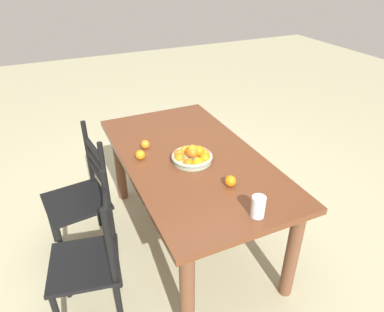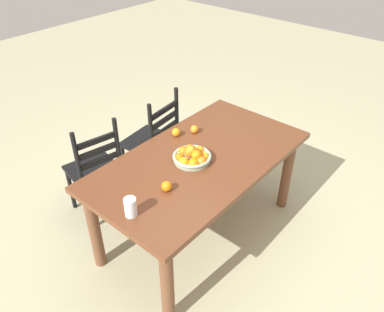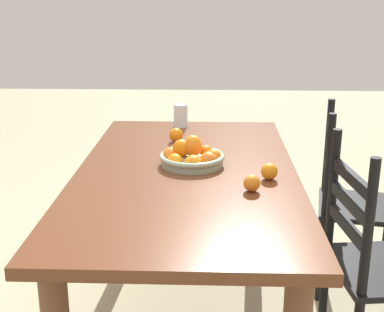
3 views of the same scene
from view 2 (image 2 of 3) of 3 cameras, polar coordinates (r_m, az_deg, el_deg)
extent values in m
plane|color=#B1AC87|center=(3.31, 1.02, -11.08)|extent=(12.00, 12.00, 0.00)
cube|color=brown|center=(2.83, 1.17, -0.59)|extent=(1.69, 0.92, 0.04)
cylinder|color=brown|center=(2.52, -3.71, -18.62)|extent=(0.09, 0.09, 0.72)
cylinder|color=brown|center=(3.42, 13.91, -2.51)|extent=(0.09, 0.09, 0.72)
cylinder|color=brown|center=(2.91, -14.29, -10.55)|extent=(0.09, 0.09, 0.72)
cylinder|color=brown|center=(3.72, 4.17, 1.89)|extent=(0.09, 0.09, 0.72)
cube|color=black|center=(3.60, -6.29, 2.14)|extent=(0.47, 0.47, 0.03)
cylinder|color=black|center=(3.94, -6.46, 1.37)|extent=(0.04, 0.04, 0.43)
cylinder|color=black|center=(3.72, -10.05, -1.25)|extent=(0.04, 0.04, 0.43)
cylinder|color=black|center=(3.75, -2.12, -0.37)|extent=(0.04, 0.04, 0.43)
cylinder|color=black|center=(3.52, -5.63, -3.26)|extent=(0.04, 0.04, 0.43)
cylinder|color=black|center=(3.48, -2.29, 6.28)|extent=(0.04, 0.04, 0.51)
cylinder|color=black|center=(3.24, -6.12, 3.64)|extent=(0.04, 0.04, 0.51)
cube|color=black|center=(3.40, -4.09, 3.89)|extent=(0.33, 0.06, 0.04)
cube|color=black|center=(3.35, -4.16, 5.31)|extent=(0.33, 0.06, 0.04)
cube|color=black|center=(3.30, -4.23, 6.77)|extent=(0.33, 0.06, 0.04)
cube|color=black|center=(3.32, -14.47, -1.98)|extent=(0.46, 0.46, 0.03)
cylinder|color=black|center=(3.63, -12.74, -2.63)|extent=(0.04, 0.04, 0.44)
cylinder|color=black|center=(3.55, -17.56, -4.64)|extent=(0.04, 0.04, 0.44)
cylinder|color=black|center=(3.39, -10.10, -5.41)|extent=(0.04, 0.04, 0.44)
cylinder|color=black|center=(3.30, -15.22, -7.67)|extent=(0.04, 0.04, 0.44)
cylinder|color=black|center=(3.10, -11.01, 1.51)|extent=(0.04, 0.04, 0.49)
cylinder|color=black|center=(3.00, -16.64, -0.74)|extent=(0.04, 0.04, 0.49)
cube|color=black|center=(3.08, -13.59, -0.72)|extent=(0.30, 0.08, 0.04)
cube|color=black|center=(3.03, -13.83, 0.71)|extent=(0.30, 0.08, 0.04)
cube|color=black|center=(2.98, -14.08, 2.20)|extent=(0.30, 0.08, 0.04)
cylinder|color=#9AAA90|center=(2.77, 0.00, -0.36)|extent=(0.27, 0.27, 0.04)
torus|color=#9AAA90|center=(2.76, 0.00, -0.04)|extent=(0.28, 0.28, 0.02)
sphere|color=orange|center=(2.82, 1.06, 0.79)|extent=(0.07, 0.07, 0.07)
sphere|color=orange|center=(2.84, -0.34, 0.98)|extent=(0.08, 0.08, 0.08)
sphere|color=orange|center=(2.82, -1.26, 0.72)|extent=(0.08, 0.08, 0.08)
sphere|color=orange|center=(2.75, -1.87, -0.27)|extent=(0.07, 0.07, 0.07)
sphere|color=orange|center=(2.71, -1.25, -0.92)|extent=(0.08, 0.08, 0.08)
sphere|color=orange|center=(2.69, 0.24, -1.17)|extent=(0.08, 0.08, 0.08)
sphere|color=orange|center=(2.71, 1.38, -0.83)|extent=(0.08, 0.08, 0.08)
sphere|color=orange|center=(2.77, 1.88, -0.10)|extent=(0.07, 0.07, 0.07)
sphere|color=orange|center=(2.72, -0.17, 0.91)|extent=(0.07, 0.07, 0.07)
sphere|color=orange|center=(2.73, -0.43, 0.58)|extent=(0.07, 0.07, 0.07)
sphere|color=orange|center=(2.71, 0.63, 0.12)|extent=(0.08, 0.08, 0.08)
sphere|color=orange|center=(2.74, -0.21, 0.64)|extent=(0.07, 0.07, 0.07)
sphere|color=orange|center=(2.74, 0.00, 0.65)|extent=(0.07, 0.07, 0.07)
sphere|color=orange|center=(2.50, -3.80, -4.52)|extent=(0.07, 0.07, 0.07)
sphere|color=orange|center=(3.05, -2.39, 3.54)|extent=(0.07, 0.07, 0.07)
sphere|color=orange|center=(3.09, 0.36, 4.00)|extent=(0.06, 0.06, 0.06)
cylinder|color=silver|center=(2.34, -9.13, -7.51)|extent=(0.08, 0.08, 0.12)
camera|label=1|loc=(2.35, -53.30, 12.17)|focal=32.35mm
camera|label=3|loc=(4.29, 19.90, 21.14)|focal=49.77mm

